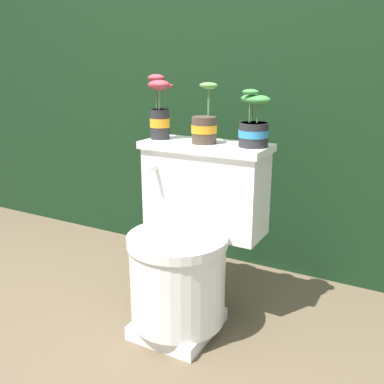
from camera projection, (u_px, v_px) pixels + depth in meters
ground_plane at (160, 323)px, 1.77m from camera, size 12.00×12.00×0.00m
hedge_backdrop at (258, 121)px, 2.47m from camera, size 3.85×0.72×1.44m
toilet at (190, 241)px, 1.71m from camera, size 0.52×0.53×0.73m
potted_plant_left at (160, 111)px, 1.77m from camera, size 0.11×0.09×0.26m
potted_plant_midleft at (204, 125)px, 1.68m from camera, size 0.10×0.10×0.24m
potted_plant_middle at (254, 125)px, 1.61m from camera, size 0.13×0.12×0.21m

